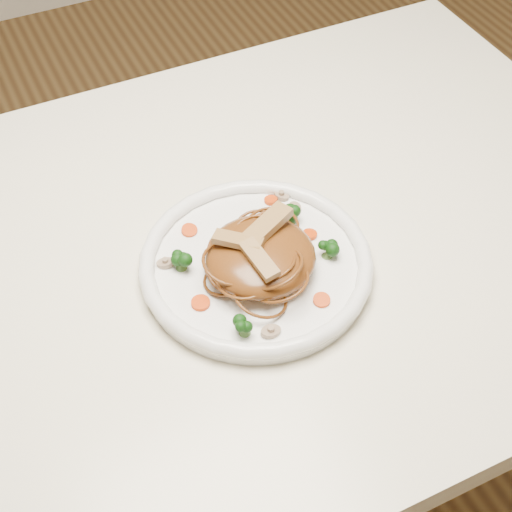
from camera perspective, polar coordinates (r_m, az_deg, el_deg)
name	(u,v)px	position (r m, az deg, el deg)	size (l,w,h in m)	color
ground	(236,496)	(1.62, -1.48, -17.51)	(4.00, 4.00, 0.00)	#52361C
table	(227,294)	(1.06, -2.15, -2.82)	(1.20, 0.80, 0.75)	silver
plate	(256,268)	(0.95, 0.00, -0.89)	(0.29, 0.29, 0.02)	white
noodle_mound	(260,256)	(0.92, 0.34, -0.01)	(0.14, 0.14, 0.04)	brown
chicken_a	(266,226)	(0.92, 0.74, 2.24)	(0.08, 0.02, 0.01)	tan
chicken_b	(238,241)	(0.90, -1.36, 1.15)	(0.06, 0.02, 0.01)	tan
chicken_c	(259,259)	(0.88, 0.26, -0.23)	(0.06, 0.02, 0.01)	tan
broccoli_0	(292,213)	(0.99, 2.72, 3.21)	(0.02, 0.02, 0.03)	#0F3B0C
broccoli_1	(181,260)	(0.93, -5.66, -0.29)	(0.03, 0.03, 0.03)	#0F3B0C
broccoli_2	(245,324)	(0.87, -0.85, -5.13)	(0.03, 0.03, 0.03)	#0F3B0C
broccoli_3	(328,249)	(0.95, 5.37, 0.54)	(0.02, 0.02, 0.03)	#0F3B0C
carrot_0	(271,200)	(1.02, 1.11, 4.19)	(0.02, 0.02, 0.01)	#C33607
carrot_1	(201,303)	(0.91, -4.16, -3.51)	(0.02, 0.02, 0.01)	#C33607
carrot_2	(310,234)	(0.98, 4.04, 1.62)	(0.02, 0.02, 0.01)	#C33607
carrot_3	(189,230)	(0.98, -5.00, 1.92)	(0.02, 0.02, 0.01)	#C33607
carrot_4	(322,300)	(0.91, 4.92, -3.30)	(0.02, 0.02, 0.01)	#C33607
mushroom_0	(271,332)	(0.88, 1.11, -5.66)	(0.02, 0.02, 0.01)	tan
mushroom_1	(294,208)	(1.01, 2.88, 3.57)	(0.02, 0.02, 0.01)	tan
mushroom_2	(166,263)	(0.95, -6.76, -0.54)	(0.02, 0.02, 0.01)	tan
mushroom_3	(281,196)	(1.03, 1.90, 4.51)	(0.02, 0.02, 0.01)	tan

